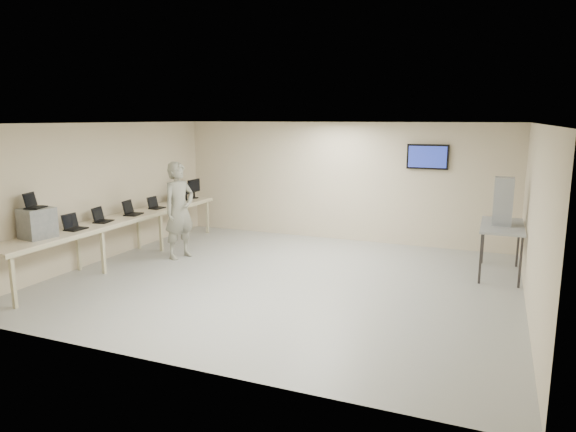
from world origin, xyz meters
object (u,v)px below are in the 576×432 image
at_px(workbench, 122,221).
at_px(side_table, 502,229).
at_px(equipment_box, 37,223).
at_px(soldier, 179,210).

height_order(workbench, side_table, side_table).
xyz_separation_m(equipment_box, side_table, (7.25, 3.84, -0.27)).
bearing_deg(workbench, soldier, 32.62).
relative_size(equipment_box, soldier, 0.25).
bearing_deg(workbench, equipment_box, -91.80).
bearing_deg(soldier, side_table, -61.22).
relative_size(equipment_box, side_table, 0.32).
distance_m(workbench, side_table, 7.42).
height_order(soldier, side_table, soldier).
xyz_separation_m(workbench, equipment_box, (-0.06, -2.00, 0.33)).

